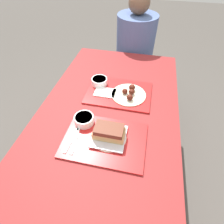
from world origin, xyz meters
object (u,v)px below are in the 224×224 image
Objects in this scene: bowl_coleslaw_near at (84,119)px; wings_plate_far at (129,94)px; bowl_coleslaw_far at (99,81)px; tray_near at (105,140)px; brisket_sandwich_plate at (109,134)px; person_seated_across at (136,41)px; tray_far at (119,93)px.

wings_plate_far is (0.22, 0.30, -0.01)m from bowl_coleslaw_near.
bowl_coleslaw_far is 0.25m from wings_plate_far.
wings_plate_far is at bearing 53.54° from bowl_coleslaw_near.
tray_near is at bearing -32.84° from bowl_coleslaw_near.
brisket_sandwich_plate is at bearing -24.67° from bowl_coleslaw_near.
person_seated_across is at bearing 77.01° from bowl_coleslaw_far.
tray_far is at bearing 92.79° from brisket_sandwich_plate.
tray_far is 0.60× the size of person_seated_across.
bowl_coleslaw_far is 0.15× the size of person_seated_across.
person_seated_across is (0.18, 0.76, -0.02)m from bowl_coleslaw_far.
bowl_coleslaw_near is at bearing -126.46° from wings_plate_far.
wings_plate_far is (0.06, 0.38, -0.02)m from brisket_sandwich_plate.
tray_near is 0.05m from brisket_sandwich_plate.
bowl_coleslaw_near is 0.38m from wings_plate_far.
tray_near is 0.18m from bowl_coleslaw_near.
tray_far is at bearing -91.21° from person_seated_across.
tray_far is 0.08m from wings_plate_far.
wings_plate_far is at bearing -11.44° from tray_far.
person_seated_across reaches higher than bowl_coleslaw_near.
bowl_coleslaw_near is at bearing -98.30° from person_seated_across.
wings_plate_far is at bearing -86.12° from person_seated_across.
tray_near is 1.00× the size of tray_far.
wings_plate_far is 0.84m from person_seated_across.
wings_plate_far is (0.07, -0.02, 0.02)m from tray_far.
tray_far is 0.40m from brisket_sandwich_plate.
bowl_coleslaw_far is (-0.01, 0.38, 0.00)m from bowl_coleslaw_near.
person_seated_across reaches higher than brisket_sandwich_plate.
person_seated_across reaches higher than bowl_coleslaw_far.
tray_near is 1.24m from person_seated_across.
wings_plate_far is (0.08, 0.40, 0.02)m from tray_near.
brisket_sandwich_plate is at bearing -89.92° from person_seated_across.
bowl_coleslaw_near is 0.60× the size of brisket_sandwich_plate.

